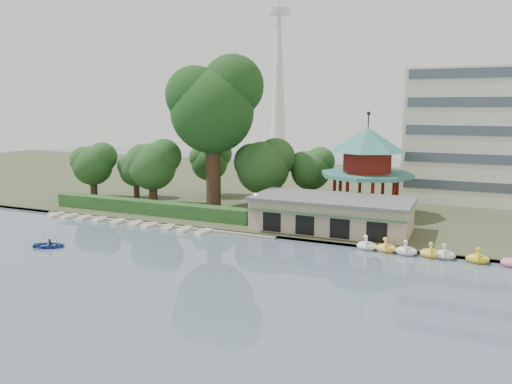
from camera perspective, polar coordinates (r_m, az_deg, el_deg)
The scene contains 14 objects.
ground_plane at distance 44.87m, azimuth -11.74°, elevation -9.78°, with size 220.00×220.00×0.00m, color slate.
shore at distance 91.01m, azimuth 7.39°, elevation 0.48°, with size 220.00×70.00×0.40m, color #424930.
embankment at distance 59.13m, azimuth -2.05°, elevation -4.61°, with size 220.00×0.60×0.30m, color gray.
dock at distance 65.00m, azimuth -11.71°, elevation -3.51°, with size 34.00×1.60×0.24m, color gray.
boathouse at distance 59.55m, azimuth 8.62°, elevation -2.42°, with size 18.60×9.39×3.90m.
pavilion at distance 67.96m, azimuth 12.55°, elevation 3.35°, with size 12.40×12.40×13.50m.
broadcast_tower at distance 187.64m, azimuth 2.60°, elevation 15.70°, with size 8.00×8.00×96.00m.
hedge at distance 69.07m, azimuth -12.21°, elevation -1.73°, with size 30.00×2.00×1.80m, color #265223.
lamp_post at distance 59.32m, azimuth -0.06°, elevation -1.39°, with size 0.36×0.36×4.28m.
big_tree at distance 70.97m, azimuth -4.83°, elevation 10.05°, with size 12.92×12.04×21.61m.
small_trees at distance 75.76m, azimuth -6.30°, elevation 3.20°, with size 39.62×16.53×9.89m.
swan_boats at distance 52.99m, azimuth 19.30°, elevation -6.62°, with size 15.87×2.14×1.92m.
moored_rowboats at distance 65.96m, azimuth -14.79°, elevation -3.38°, with size 24.41×2.70×0.36m.
rowboat_with_passengers at distance 57.70m, azimuth -22.55°, elevation -5.39°, with size 5.73×4.99×2.01m.
Camera 1 is at (24.71, -34.35, 14.94)m, focal length 35.00 mm.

